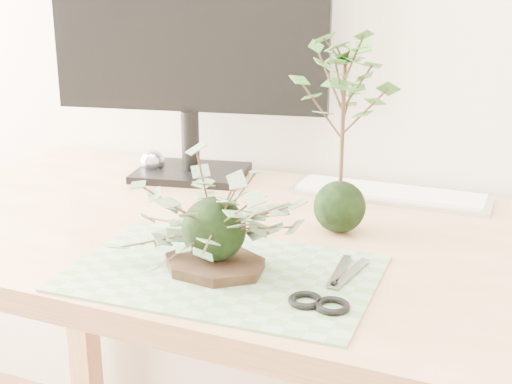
# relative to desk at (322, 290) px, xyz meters

# --- Properties ---
(desk) EXTENTS (1.60, 0.70, 0.74)m
(desk) POSITION_rel_desk_xyz_m (0.00, 0.00, 0.00)
(desk) COLOR #DEB07A
(desk) RESTS_ON ground_plane
(cutting_mat) EXTENTS (0.46, 0.32, 0.00)m
(cutting_mat) POSITION_rel_desk_xyz_m (-0.09, -0.18, 0.09)
(cutting_mat) COLOR #66915B
(cutting_mat) RESTS_ON desk
(stone_dish) EXTENTS (0.17, 0.17, 0.01)m
(stone_dish) POSITION_rel_desk_xyz_m (-0.11, -0.18, 0.10)
(stone_dish) COLOR black
(stone_dish) RESTS_ON cutting_mat
(ivy_kokedama) EXTENTS (0.29, 0.29, 0.19)m
(ivy_kokedama) POSITION_rel_desk_xyz_m (-0.11, -0.18, 0.20)
(ivy_kokedama) COLOR black
(ivy_kokedama) RESTS_ON stone_dish
(maple_kokedama) EXTENTS (0.24, 0.24, 0.37)m
(maple_kokedama) POSITION_rel_desk_xyz_m (0.01, 0.05, 0.34)
(maple_kokedama) COLOR black
(maple_kokedama) RESTS_ON desk
(keyboard) EXTENTS (0.39, 0.12, 0.01)m
(keyboard) POSITION_rel_desk_xyz_m (0.04, 0.27, 0.09)
(keyboard) COLOR silver
(keyboard) RESTS_ON desk
(monitor) EXTENTS (0.57, 0.21, 0.51)m
(monitor) POSITION_rel_desk_xyz_m (-0.38, 0.25, 0.38)
(monitor) COLOR black
(monitor) RESTS_ON desk
(foil_ball) EXTENTS (0.05, 0.05, 0.05)m
(foil_ball) POSITION_rel_desk_xyz_m (-0.47, 0.23, 0.11)
(foil_ball) COLOR silver
(foil_ball) RESTS_ON desk
(scissors) EXTENTS (0.09, 0.19, 0.01)m
(scissors) POSITION_rel_desk_xyz_m (0.07, -0.21, 0.10)
(scissors) COLOR gray
(scissors) RESTS_ON cutting_mat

